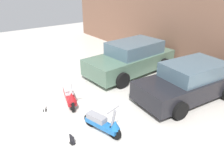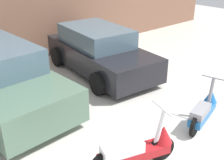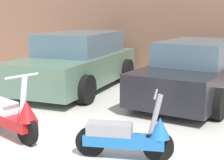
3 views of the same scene
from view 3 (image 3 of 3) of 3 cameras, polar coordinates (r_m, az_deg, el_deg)
The scene contains 5 objects.
wall_back at distance 10.44m, azimuth 7.77°, elevation 10.07°, with size 19.60×0.12×3.52m, color #845B47.
scooter_front_left at distance 5.62m, azimuth -16.62°, elevation -5.54°, with size 1.47×0.73×1.06m.
scooter_front_right at distance 4.64m, azimuth 2.72°, elevation -9.22°, with size 1.31×0.60×0.93m.
car_rear_left at distance 8.92m, azimuth -5.77°, elevation 3.02°, with size 2.22×4.31×1.44m.
car_rear_center at distance 7.93m, azimuth 13.72°, elevation 1.33°, with size 2.20×4.05×1.32m.
Camera 3 is at (3.10, -2.80, 1.95)m, focal length 55.00 mm.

